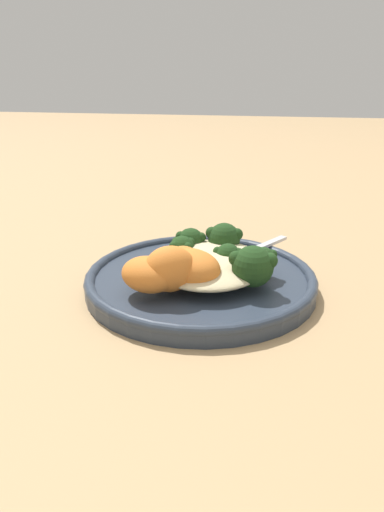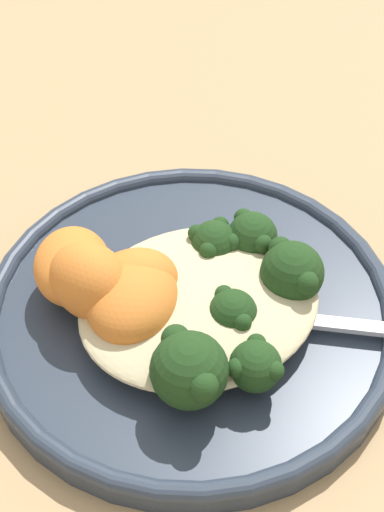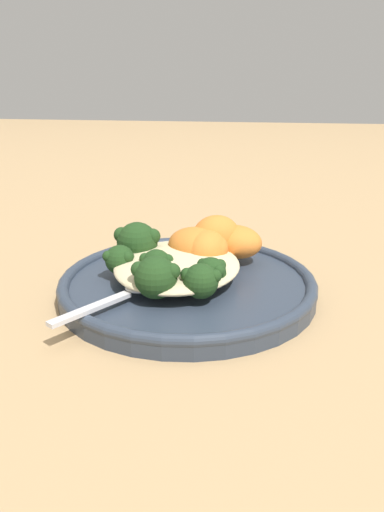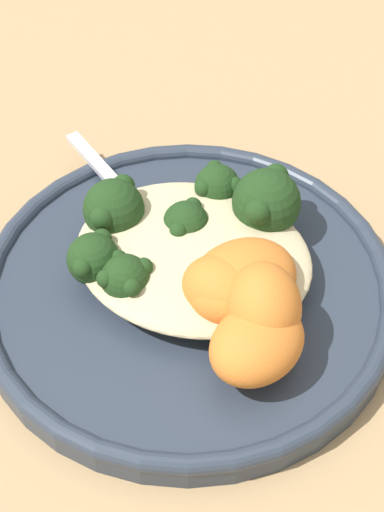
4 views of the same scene
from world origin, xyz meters
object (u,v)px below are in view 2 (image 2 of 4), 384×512
quinoa_mound (199,303)px  broccoli_stalk_2 (211,308)px  plate (191,314)px  broccoli_stalk_0 (186,362)px  sweet_potato_chunk_2 (72,266)px  broccoli_stalk_3 (271,277)px  broccoli_stalk_1 (236,352)px  broccoli_stalk_5 (203,255)px  sweet_potato_chunk_1 (135,281)px  spoon (297,318)px  sweet_potato_chunk_3 (90,281)px  sweet_potato_chunk_0 (131,296)px  broccoli_stalk_4 (232,251)px

quinoa_mound → broccoli_stalk_2: bearing=-66.8°
plate → broccoli_stalk_2: bearing=-76.3°
broccoli_stalk_0 → sweet_potato_chunk_2: 0.10m
broccoli_stalk_2 → broccoli_stalk_3: 0.04m
broccoli_stalk_1 → broccoli_stalk_5: (0.02, 0.08, 0.00)m
broccoli_stalk_1 → broccoli_stalk_3: broccoli_stalk_3 is taller
broccoli_stalk_3 → sweet_potato_chunk_1: size_ratio=2.32×
broccoli_stalk_5 → sweet_potato_chunk_2: 0.08m
sweet_potato_chunk_1 → spoon: (0.08, -0.06, -0.01)m
broccoli_stalk_3 → sweet_potato_chunk_3: size_ratio=2.26×
plate → broccoli_stalk_1: size_ratio=2.60×
plate → spoon: bearing=-38.7°
plate → broccoli_stalk_0: 0.07m
broccoli_stalk_0 → sweet_potato_chunk_0: 0.06m
broccoli_stalk_1 → sweet_potato_chunk_3: (-0.06, 0.08, 0.01)m
plate → broccoli_stalk_3: 0.06m
broccoli_stalk_5 → sweet_potato_chunk_0: sweet_potato_chunk_0 is taller
broccoli_stalk_3 → broccoli_stalk_5: size_ratio=1.56×
broccoli_stalk_3 → sweet_potato_chunk_0: bearing=-174.9°
broccoli_stalk_0 → broccoli_stalk_5: (0.05, 0.07, -0.01)m
broccoli_stalk_3 → sweet_potato_chunk_2: (-0.11, 0.06, 0.00)m
broccoli_stalk_3 → sweet_potato_chunk_0: 0.09m
broccoli_stalk_4 → spoon: 0.06m
plate → sweet_potato_chunk_0: (-0.04, 0.01, 0.03)m
quinoa_mound → sweet_potato_chunk_0: (-0.04, 0.01, 0.01)m
broccoli_stalk_2 → spoon: size_ratio=0.64×
spoon → sweet_potato_chunk_0: bearing=-174.2°
broccoli_stalk_5 → spoon: 0.07m
sweet_potato_chunk_1 → sweet_potato_chunk_3: size_ratio=0.98×
sweet_potato_chunk_1 → broccoli_stalk_1: bearing=-64.8°
broccoli_stalk_4 → sweet_potato_chunk_1: 0.07m
broccoli_stalk_0 → broccoli_stalk_3: broccoli_stalk_0 is taller
plate → broccoli_stalk_1: 0.06m
broccoli_stalk_5 → sweet_potato_chunk_1: sweet_potato_chunk_1 is taller
broccoli_stalk_1 → sweet_potato_chunk_0: sweet_potato_chunk_0 is taller
sweet_potato_chunk_3 → spoon: bearing=-30.9°
broccoli_stalk_5 → sweet_potato_chunk_3: sweet_potato_chunk_3 is taller
plate → broccoli_stalk_1: bearing=-87.2°
broccoli_stalk_0 → sweet_potato_chunk_1: broccoli_stalk_0 is taller
sweet_potato_chunk_2 → broccoli_stalk_4: bearing=-15.7°
sweet_potato_chunk_0 → broccoli_stalk_2: bearing=-30.1°
quinoa_mound → broccoli_stalk_2: 0.01m
quinoa_mound → broccoli_stalk_1: 0.04m
broccoli_stalk_5 → sweet_potato_chunk_2: (-0.08, 0.02, 0.00)m
broccoli_stalk_3 → broccoli_stalk_5: broccoli_stalk_3 is taller
sweet_potato_chunk_0 → spoon: size_ratio=0.59×
broccoli_stalk_1 → sweet_potato_chunk_2: sweet_potato_chunk_2 is taller
spoon → broccoli_stalk_3: bearing=133.2°
broccoli_stalk_2 → sweet_potato_chunk_3: 0.07m
broccoli_stalk_5 → plate: bearing=-155.3°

